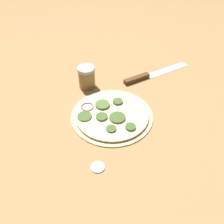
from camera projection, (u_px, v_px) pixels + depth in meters
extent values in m
plane|color=tan|center=(112.00, 116.00, 0.88)|extent=(3.00, 3.00, 0.00)
cylinder|color=beige|center=(112.00, 115.00, 0.87)|extent=(0.27, 0.27, 0.01)
cylinder|color=beige|center=(112.00, 114.00, 0.87)|extent=(0.25, 0.25, 0.00)
cylinder|color=#567538|center=(102.00, 105.00, 0.89)|extent=(0.05, 0.05, 0.01)
cylinder|color=#47662D|center=(117.00, 118.00, 0.85)|extent=(0.05, 0.05, 0.01)
cylinder|color=#47662D|center=(111.00, 129.00, 0.81)|extent=(0.03, 0.03, 0.01)
cylinder|color=#47662D|center=(131.00, 127.00, 0.82)|extent=(0.03, 0.03, 0.01)
torus|color=#934266|center=(87.00, 107.00, 0.89)|extent=(0.04, 0.04, 0.00)
cylinder|color=#47662D|center=(85.00, 116.00, 0.85)|extent=(0.05, 0.05, 0.00)
cylinder|color=#47662D|center=(102.00, 117.00, 0.85)|extent=(0.04, 0.04, 0.01)
cylinder|color=#47662D|center=(118.00, 102.00, 0.91)|extent=(0.03, 0.03, 0.01)
cube|color=silver|center=(167.00, 70.00, 1.08)|extent=(0.17, 0.15, 0.00)
cube|color=brown|center=(137.00, 79.00, 1.02)|extent=(0.10, 0.09, 0.02)
cylinder|color=olive|center=(87.00, 79.00, 0.97)|extent=(0.06, 0.06, 0.07)
cylinder|color=#B2B2B7|center=(86.00, 69.00, 0.94)|extent=(0.06, 0.06, 0.01)
cylinder|color=#B2B2B7|center=(97.00, 167.00, 0.72)|extent=(0.04, 0.04, 0.01)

